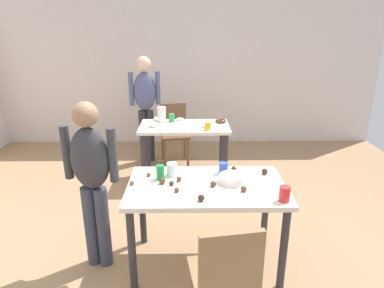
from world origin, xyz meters
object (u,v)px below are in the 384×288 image
person_girl_near (92,174)px  mixing_bowl (233,179)px  soda_can (161,172)px  pitcher_far (162,115)px  dining_table_far (185,134)px  person_adult_far (145,100)px  dining_table_near (207,196)px  chair_far_table (174,129)px  chair_near_table (226,275)px

person_girl_near → mixing_bowl: size_ratio=6.51×
soda_can → pitcher_far: size_ratio=0.58×
dining_table_far → pitcher_far: size_ratio=5.44×
person_adult_far → soda_can: 2.30m
dining_table_far → person_adult_far: size_ratio=0.73×
dining_table_near → chair_far_table: 2.40m
person_girl_near → mixing_bowl: (1.12, 0.03, -0.06)m
chair_far_table → pitcher_far: 0.65m
dining_table_far → soda_can: (-0.18, -1.60, 0.18)m
mixing_bowl → soda_can: bearing=173.4°
person_adult_far → pitcher_far: person_adult_far is taller
dining_table_near → chair_far_table: size_ratio=1.45×
person_adult_far → dining_table_far: bearing=-49.7°
person_girl_near → mixing_bowl: person_girl_near is taller
chair_far_table → pitcher_far: bearing=-104.6°
mixing_bowl → chair_far_table: bearing=103.6°
dining_table_far → mixing_bowl: bearing=-76.4°
mixing_bowl → dining_table_near: bearing=-169.4°
dining_table_near → chair_near_table: size_ratio=1.45×
chair_far_table → mixing_bowl: size_ratio=3.98×
chair_far_table → soda_can: (-0.02, -2.26, 0.31)m
person_adult_far → soda_can: size_ratio=12.73×
dining_table_far → mixing_bowl: (0.40, -1.66, 0.15)m
dining_table_near → soda_can: soda_can is taller
chair_near_table → pitcher_far: (-0.57, 2.59, 0.36)m
person_adult_far → pitcher_far: size_ratio=7.44×
chair_near_table → soda_can: size_ratio=7.13×
mixing_bowl → soda_can: size_ratio=1.79×
chair_near_table → pitcher_far: pitcher_far is taller
person_adult_far → mixing_bowl: bearing=-67.4°
dining_table_near → dining_table_far: 1.71m
chair_far_table → soda_can: size_ratio=7.13×
pitcher_far → chair_near_table: bearing=-77.6°
dining_table_near → pitcher_far: size_ratio=6.03×
chair_far_table → person_adult_far: 0.60m
dining_table_near → person_adult_far: 2.51m
dining_table_far → pitcher_far: pitcher_far is taller
mixing_bowl → soda_can: 0.59m
person_girl_near → pitcher_far: (0.42, 1.83, 0.01)m
chair_near_table → chair_far_table: 3.14m
chair_near_table → pitcher_far: size_ratio=4.17×
person_girl_near → chair_far_table: bearing=76.7°
mixing_bowl → dining_table_far: bearing=103.6°
soda_can → dining_table_near: bearing=-16.0°
mixing_bowl → pitcher_far: pitcher_far is taller
dining_table_far → person_girl_near: size_ratio=0.80×
pitcher_far → dining_table_near: bearing=-75.2°
dining_table_near → chair_far_table: (-0.35, 2.36, -0.15)m
dining_table_near → mixing_bowl: bearing=10.6°
dining_table_far → soda_can: 1.62m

